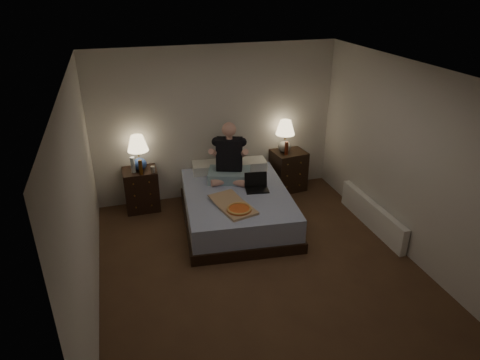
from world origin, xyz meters
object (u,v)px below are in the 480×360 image
object	(u,v)px
water_bottle	(133,165)
soda_can	(153,169)
nightstand_left	(141,189)
lamp_right	(285,136)
pizza_box	(239,210)
nightstand_right	(288,170)
laptop	(257,183)
beer_bottle_left	(141,167)
beer_bottle_right	(286,148)
lamp_left	(138,153)
radiator	(372,215)
bed	(237,206)
person	(229,152)

from	to	relation	value
water_bottle	soda_can	size ratio (longest dim) A/B	2.50
water_bottle	nightstand_left	bearing A→B (deg)	39.96
lamp_right	pizza_box	size ratio (longest dim) A/B	0.74
nightstand_right	laptop	size ratio (longest dim) A/B	2.06
nightstand_right	beer_bottle_left	size ratio (longest dim) A/B	3.04
beer_bottle_right	water_bottle	bearing A→B (deg)	178.94
lamp_left	lamp_right	world-z (taller)	lamp_right
lamp_left	laptop	size ratio (longest dim) A/B	1.65
laptop	radiator	distance (m)	1.78
water_bottle	radiator	distance (m)	3.70
bed	water_bottle	size ratio (longest dim) A/B	8.11
soda_can	radiator	size ratio (longest dim) A/B	0.06
bed	laptop	xyz separation A→B (m)	(0.31, -0.05, 0.37)
nightstand_left	lamp_right	bearing A→B (deg)	-0.16
lamp_right	laptop	world-z (taller)	lamp_right
lamp_left	soda_can	world-z (taller)	lamp_left
lamp_left	person	bearing A→B (deg)	-17.04
radiator	pizza_box	bearing A→B (deg)	176.12
lamp_right	water_bottle	size ratio (longest dim) A/B	2.24
lamp_right	radiator	xyz separation A→B (m)	(0.80, -1.57, -0.78)
laptop	nightstand_left	bearing A→B (deg)	160.32
bed	nightstand_left	world-z (taller)	nightstand_left
radiator	lamp_right	bearing A→B (deg)	116.95
lamp_right	person	distance (m)	1.16
lamp_right	laptop	bearing A→B (deg)	-131.64
beer_bottle_right	pizza_box	bearing A→B (deg)	-132.75
bed	pizza_box	size ratio (longest dim) A/B	2.67
beer_bottle_right	nightstand_right	bearing A→B (deg)	49.88
laptop	bed	bearing A→B (deg)	178.65
lamp_right	soda_can	size ratio (longest dim) A/B	5.60
lamp_right	beer_bottle_left	xyz separation A→B (m)	(-2.42, -0.18, -0.19)
soda_can	lamp_left	bearing A→B (deg)	137.56
bed	nightstand_right	xyz separation A→B (m)	(1.18, 0.83, 0.10)
pizza_box	lamp_right	bearing A→B (deg)	35.23
laptop	lamp_right	bearing A→B (deg)	56.84
nightstand_right	soda_can	size ratio (longest dim) A/B	7.00
nightstand_left	beer_bottle_right	xyz separation A→B (m)	(2.42, -0.12, 0.48)
nightstand_right	laptop	distance (m)	1.27
nightstand_left	lamp_left	world-z (taller)	lamp_left
radiator	beer_bottle_left	bearing A→B (deg)	156.57
bed	beer_bottle_right	world-z (taller)	beer_bottle_right
soda_can	person	distance (m)	1.21
bed	soda_can	size ratio (longest dim) A/B	20.27
nightstand_left	beer_bottle_right	size ratio (longest dim) A/B	2.95
soda_can	pizza_box	world-z (taller)	soda_can
water_bottle	pizza_box	distance (m)	1.90
lamp_left	water_bottle	xyz separation A→B (m)	(-0.11, -0.07, -0.16)
person	bed	bearing A→B (deg)	-71.72
bed	pizza_box	xyz separation A→B (m)	(-0.14, -0.60, 0.29)
person	laptop	xyz separation A→B (m)	(0.30, -0.48, -0.35)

